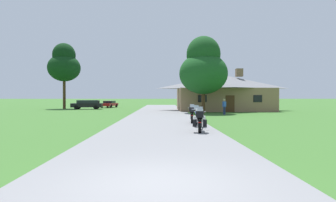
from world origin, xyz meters
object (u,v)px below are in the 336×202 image
at_px(tree_left_far, 64,64).
at_px(parked_black_suv_far_left, 87,104).
at_px(motorcycle_black_nearest_to_camera, 200,121).
at_px(parked_red_sedan_far_left, 109,104).
at_px(motorcycle_blue_second_in_row, 198,118).
at_px(tree_by_lodge_front, 203,68).
at_px(motorcycle_blue_farthest_in_row, 192,115).
at_px(bystander_blue_shirt_near_lodge, 224,106).

bearing_deg(tree_left_far, parked_black_suv_far_left, -23.23).
xyz_separation_m(motorcycle_black_nearest_to_camera, tree_left_far, (-17.65, 30.19, 6.54)).
xyz_separation_m(tree_left_far, parked_red_sedan_far_left, (6.27, 4.89, -6.51)).
height_order(tree_left_far, parked_black_suv_far_left, tree_left_far).
bearing_deg(parked_black_suv_far_left, motorcycle_blue_second_in_row, -156.68).
bearing_deg(motorcycle_black_nearest_to_camera, tree_by_lodge_front, 89.04).
relative_size(motorcycle_blue_second_in_row, parked_red_sedan_far_left, 0.46).
height_order(motorcycle_blue_farthest_in_row, parked_red_sedan_far_left, motorcycle_blue_farthest_in_row).
distance_m(bystander_blue_shirt_near_lodge, parked_red_sedan_far_left, 25.76).
bearing_deg(parked_red_sedan_far_left, motorcycle_blue_second_in_row, -58.48).
bearing_deg(motorcycle_blue_second_in_row, bystander_blue_shirt_near_lodge, 70.23).
xyz_separation_m(motorcycle_blue_second_in_row, parked_red_sedan_far_left, (-11.65, 32.34, 0.03)).
xyz_separation_m(motorcycle_blue_farthest_in_row, tree_left_far, (-17.84, 24.74, 6.53)).
relative_size(tree_by_lodge_front, parked_black_suv_far_left, 1.89).
height_order(bystander_blue_shirt_near_lodge, tree_left_far, tree_left_far).
xyz_separation_m(motorcycle_blue_second_in_row, motorcycle_blue_farthest_in_row, (-0.09, 2.71, 0.01)).
distance_m(bystander_blue_shirt_near_lodge, tree_left_far, 27.76).
bearing_deg(motorcycle_blue_second_in_row, parked_black_suv_far_left, 118.38).
bearing_deg(parked_red_sedan_far_left, motorcycle_black_nearest_to_camera, -60.34).
height_order(motorcycle_black_nearest_to_camera, tree_left_far, tree_left_far).
height_order(motorcycle_blue_farthest_in_row, tree_by_lodge_front, tree_by_lodge_front).
bearing_deg(bystander_blue_shirt_near_lodge, tree_left_far, 106.28).
relative_size(bystander_blue_shirt_near_lodge, tree_left_far, 0.16).
height_order(motorcycle_blue_second_in_row, parked_red_sedan_far_left, motorcycle_blue_second_in_row).
xyz_separation_m(motorcycle_blue_farthest_in_row, parked_black_suv_far_left, (-13.68, 22.96, 0.16)).
bearing_deg(parked_black_suv_far_left, motorcycle_blue_farthest_in_row, -154.10).
distance_m(tree_left_far, parked_red_sedan_far_left, 10.28).
distance_m(motorcycle_black_nearest_to_camera, parked_red_sedan_far_left, 36.87).
bearing_deg(motorcycle_black_nearest_to_camera, parked_red_sedan_far_left, 116.21).
xyz_separation_m(bystander_blue_shirt_near_lodge, parked_black_suv_far_left, (-18.21, 13.44, -0.17)).
bearing_deg(parked_red_sedan_far_left, tree_by_lodge_front, -39.32).
height_order(motorcycle_black_nearest_to_camera, motorcycle_blue_second_in_row, same).
bearing_deg(motorcycle_blue_farthest_in_row, tree_by_lodge_front, 84.32).
bearing_deg(motorcycle_blue_second_in_row, tree_by_lodge_front, 80.36).
bearing_deg(motorcycle_black_nearest_to_camera, motorcycle_blue_second_in_row, 92.35).
relative_size(motorcycle_black_nearest_to_camera, bystander_blue_shirt_near_lodge, 1.23).
distance_m(tree_left_far, tree_by_lodge_front, 24.16).
bearing_deg(motorcycle_blue_second_in_row, tree_left_far, 123.31).
bearing_deg(tree_left_far, tree_by_lodge_front, -31.75).
bearing_deg(parked_red_sedan_far_left, motorcycle_blue_farthest_in_row, -56.98).
bearing_deg(motorcycle_black_nearest_to_camera, bystander_blue_shirt_near_lodge, 80.74).
relative_size(motorcycle_blue_second_in_row, bystander_blue_shirt_near_lodge, 1.23).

